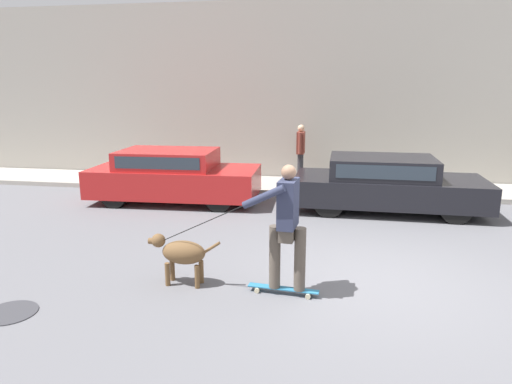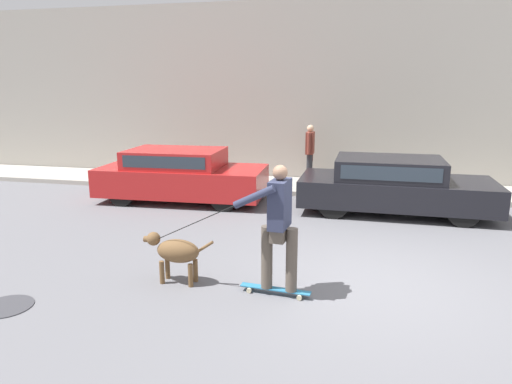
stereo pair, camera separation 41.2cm
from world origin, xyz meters
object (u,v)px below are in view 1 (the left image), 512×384
Objects in this scene: parked_car_0 at (174,176)px; parked_car_1 at (386,184)px; skateboarder at (287,223)px; pedestrian_with_bag at (301,151)px; dog at (181,253)px.

parked_car_1 is at bearing -1.98° from parked_car_0.
skateboarder is 6.92m from pedestrian_with_bag.
parked_car_1 reaches higher than dog.
dog is at bearing -71.13° from parked_car_0.
pedestrian_with_bag is (1.17, 6.83, 0.54)m from dog.
dog is 0.66× the size of pedestrian_with_bag.
parked_car_1 is at bearing -105.38° from skateboarder.
pedestrian_with_bag reaches higher than parked_car_1.
parked_car_1 is 1.83× the size of skateboarder.
dog is at bearing 2.40° from skateboarder.
parked_car_0 is 1.77× the size of skateboarder.
parked_car_0 is at bearing -178.86° from parked_car_1.
pedestrian_with_bag is (-0.33, 6.91, -0.00)m from skateboarder.
parked_car_1 is (5.03, 0.00, -0.02)m from parked_car_0.
dog is at bearing -124.46° from parked_car_1.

